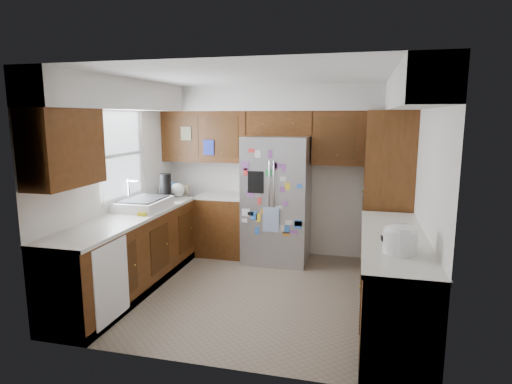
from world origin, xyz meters
TOP-DOWN VIEW (x-y plane):
  - floor at (0.00, 0.00)m, footprint 3.60×3.60m
  - room_shell at (-0.11, 0.36)m, footprint 3.64×3.24m
  - left_counter_run at (-1.36, 0.03)m, footprint 1.36×3.20m
  - right_counter_run at (1.50, -0.47)m, footprint 0.63×2.25m
  - pantry at (1.50, 1.15)m, footprint 0.60×0.90m
  - fridge at (-0.00, 1.20)m, footprint 0.90×0.79m
  - bridge_cabinet at (0.00, 1.43)m, footprint 0.96×0.34m
  - fridge_top_items at (-0.04, 1.40)m, footprint 0.86×0.34m
  - sink_assembly at (-1.50, 0.10)m, footprint 0.52×0.74m
  - left_counter_clutter at (-1.47, 0.83)m, footprint 0.33×0.85m
  - rice_cooker at (1.50, -0.98)m, footprint 0.30×0.29m
  - paper_towel at (1.51, -1.09)m, footprint 0.11×0.11m

SIDE VIEW (x-z plane):
  - floor at x=0.00m, z-range 0.00..0.00m
  - right_counter_run at x=1.50m, z-range -0.04..0.88m
  - left_counter_run at x=-1.36m, z-range -0.03..0.89m
  - fridge at x=0.00m, z-range 0.00..1.80m
  - sink_assembly at x=-1.50m, z-range 0.80..1.17m
  - paper_towel at x=1.51m, z-range 0.92..1.16m
  - left_counter_clutter at x=-1.47m, z-range 0.86..1.24m
  - rice_cooker at x=1.50m, z-range 0.92..1.18m
  - pantry at x=1.50m, z-range 0.00..2.15m
  - room_shell at x=-0.11m, z-range 0.56..3.08m
  - bridge_cabinet at x=0.00m, z-range 1.80..2.15m
  - fridge_top_items at x=-0.04m, z-range 2.14..2.40m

